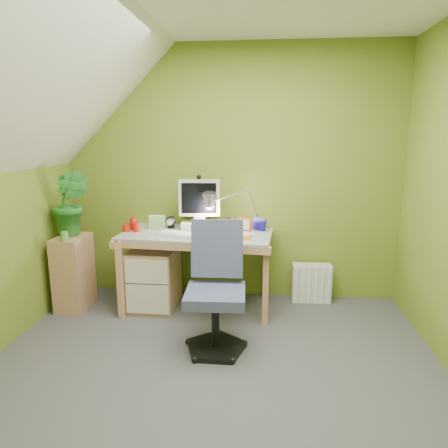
# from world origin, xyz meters

# --- Properties ---
(floor) EXTENTS (3.20, 3.20, 0.01)m
(floor) POSITION_xyz_m (0.00, 0.00, -0.01)
(floor) COLOR #47474C
(floor) RESTS_ON ground
(wall_back) EXTENTS (3.20, 0.01, 2.40)m
(wall_back) POSITION_xyz_m (0.00, 1.60, 1.20)
(wall_back) COLOR olive
(wall_back) RESTS_ON floor
(wall_front) EXTENTS (3.20, 0.01, 2.40)m
(wall_front) POSITION_xyz_m (0.00, -1.60, 1.20)
(wall_front) COLOR olive
(wall_front) RESTS_ON floor
(slope_ceiling) EXTENTS (1.10, 3.20, 1.10)m
(slope_ceiling) POSITION_xyz_m (-1.00, 0.00, 1.85)
(slope_ceiling) COLOR white
(slope_ceiling) RESTS_ON wall_left
(desk) EXTENTS (1.38, 0.76, 0.71)m
(desk) POSITION_xyz_m (-0.27, 1.23, 0.36)
(desk) COLOR tan
(desk) RESTS_ON floor
(monitor) EXTENTS (0.40, 0.26, 0.52)m
(monitor) POSITION_xyz_m (-0.27, 1.41, 0.97)
(monitor) COLOR beige
(monitor) RESTS_ON desk
(speaker_left) EXTENTS (0.11, 0.11, 0.12)m
(speaker_left) POSITION_xyz_m (-0.54, 1.39, 0.77)
(speaker_left) COLOR black
(speaker_left) RESTS_ON desk
(speaker_right) EXTENTS (0.09, 0.09, 0.11)m
(speaker_right) POSITION_xyz_m (-0.00, 1.39, 0.77)
(speaker_right) COLOR black
(speaker_right) RESTS_ON desk
(keyboard) EXTENTS (0.49, 0.29, 0.02)m
(keyboard) POSITION_xyz_m (-0.35, 1.09, 0.73)
(keyboard) COLOR silver
(keyboard) RESTS_ON desk
(mousepad) EXTENTS (0.24, 0.18, 0.01)m
(mousepad) POSITION_xyz_m (0.11, 1.09, 0.72)
(mousepad) COLOR #C55C1E
(mousepad) RESTS_ON desk
(mouse) EXTENTS (0.12, 0.09, 0.04)m
(mouse) POSITION_xyz_m (0.11, 1.09, 0.73)
(mouse) COLOR white
(mouse) RESTS_ON mousepad
(amber_tumbler) EXTENTS (0.08, 0.08, 0.09)m
(amber_tumbler) POSITION_xyz_m (-0.09, 1.15, 0.76)
(amber_tumbler) COLOR brown
(amber_tumbler) RESTS_ON desk
(candle_cluster) EXTENTS (0.16, 0.14, 0.11)m
(candle_cluster) POSITION_xyz_m (-0.87, 1.24, 0.77)
(candle_cluster) COLOR red
(candle_cluster) RESTS_ON desk
(photo_frame_red) EXTENTS (0.14, 0.06, 0.12)m
(photo_frame_red) POSITION_xyz_m (0.15, 1.35, 0.77)
(photo_frame_red) COLOR red
(photo_frame_red) RESTS_ON desk
(photo_frame_blue) EXTENTS (0.12, 0.10, 0.12)m
(photo_frame_blue) POSITION_xyz_m (0.29, 1.39, 0.77)
(photo_frame_blue) COLOR navy
(photo_frame_blue) RESTS_ON desk
(photo_frame_green) EXTENTS (0.15, 0.04, 0.13)m
(photo_frame_green) POSITION_xyz_m (-0.67, 1.37, 0.78)
(photo_frame_green) COLOR #A6B97F
(photo_frame_green) RESTS_ON desk
(desk_lamp) EXTENTS (0.53, 0.26, 0.55)m
(desk_lamp) POSITION_xyz_m (0.18, 1.41, 0.99)
(desk_lamp) COLOR silver
(desk_lamp) RESTS_ON desk
(side_ledge) EXTENTS (0.25, 0.39, 0.68)m
(side_ledge) POSITION_xyz_m (-1.40, 1.11, 0.34)
(side_ledge) COLOR #AC7B5A
(side_ledge) RESTS_ON floor
(potted_plant) EXTENTS (0.34, 0.28, 0.59)m
(potted_plant) POSITION_xyz_m (-1.40, 1.16, 0.98)
(potted_plant) COLOR #267429
(potted_plant) RESTS_ON side_ledge
(green_cup) EXTENTS (0.08, 0.08, 0.08)m
(green_cup) POSITION_xyz_m (-1.38, 0.96, 0.72)
(green_cup) COLOR #529A40
(green_cup) RESTS_ON side_ledge
(task_chair) EXTENTS (0.51, 0.51, 0.88)m
(task_chair) POSITION_xyz_m (-0.01, 0.46, 0.44)
(task_chair) COLOR #404669
(task_chair) RESTS_ON floor
(radiator) EXTENTS (0.37, 0.16, 0.37)m
(radiator) POSITION_xyz_m (0.80, 1.47, 0.18)
(radiator) COLOR silver
(radiator) RESTS_ON floor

